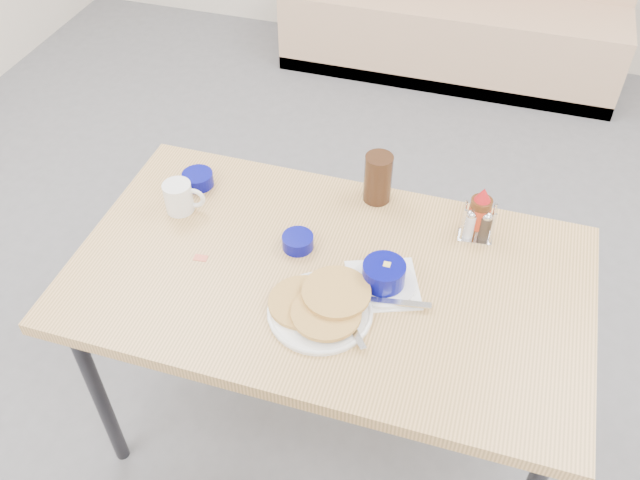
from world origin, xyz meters
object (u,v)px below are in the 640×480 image
(dining_table, at_px, (328,288))
(condiment_caddy, at_px, (477,227))
(syrup_bottle, at_px, (479,213))
(coffee_mug, at_px, (180,197))
(creamer_bowl, at_px, (198,179))
(butter_bowl, at_px, (298,242))
(booth_bench, at_px, (454,10))
(pancake_plate, at_px, (321,307))
(amber_tumbler, at_px, (378,178))
(grits_setting, at_px, (384,277))

(dining_table, height_order, condiment_caddy, condiment_caddy)
(dining_table, distance_m, syrup_bottle, 0.47)
(coffee_mug, xyz_separation_m, creamer_bowl, (-0.00, 0.12, -0.03))
(dining_table, height_order, butter_bowl, butter_bowl)
(butter_bowl, bearing_deg, booth_bench, 87.40)
(dining_table, relative_size, pancake_plate, 4.96)
(pancake_plate, xyz_separation_m, creamer_bowl, (-0.51, 0.38, 0.00))
(condiment_caddy, bearing_deg, booth_bench, 92.83)
(amber_tumbler, height_order, condiment_caddy, amber_tumbler)
(amber_tumbler, relative_size, condiment_caddy, 1.37)
(butter_bowl, distance_m, amber_tumbler, 0.32)
(grits_setting, distance_m, creamer_bowl, 0.69)
(butter_bowl, xyz_separation_m, syrup_bottle, (0.47, 0.21, 0.05))
(dining_table, bearing_deg, syrup_bottle, 38.14)
(condiment_caddy, relative_size, syrup_bottle, 0.71)
(dining_table, relative_size, condiment_caddy, 12.25)
(butter_bowl, height_order, condiment_caddy, condiment_caddy)
(grits_setting, bearing_deg, pancake_plate, -134.30)
(pancake_plate, xyz_separation_m, condiment_caddy, (0.34, 0.39, 0.02))
(booth_bench, relative_size, dining_table, 1.36)
(grits_setting, bearing_deg, amber_tumbler, 106.33)
(pancake_plate, relative_size, condiment_caddy, 2.47)
(booth_bench, relative_size, condiment_caddy, 16.63)
(grits_setting, xyz_separation_m, condiment_caddy, (0.21, 0.26, 0.01))
(amber_tumbler, bearing_deg, condiment_caddy, -15.14)
(grits_setting, bearing_deg, condiment_caddy, 50.97)
(booth_bench, bearing_deg, butter_bowl, -92.60)
(butter_bowl, bearing_deg, pancake_plate, -57.69)
(coffee_mug, bearing_deg, syrup_bottle, 10.70)
(condiment_caddy, bearing_deg, amber_tumbler, 158.71)
(butter_bowl, height_order, amber_tumbler, amber_tumbler)
(pancake_plate, relative_size, grits_setting, 1.08)
(booth_bench, bearing_deg, amber_tumbler, -88.67)
(creamer_bowl, bearing_deg, amber_tumbler, 10.24)
(grits_setting, relative_size, creamer_bowl, 2.74)
(booth_bench, relative_size, syrup_bottle, 11.80)
(creamer_bowl, distance_m, syrup_bottle, 0.85)
(booth_bench, distance_m, amber_tumbler, 2.25)
(pancake_plate, bearing_deg, dining_table, 98.26)
(dining_table, height_order, syrup_bottle, syrup_bottle)
(dining_table, bearing_deg, booth_bench, 90.00)
(creamer_bowl, xyz_separation_m, condiment_caddy, (0.85, 0.01, 0.02))
(creamer_bowl, relative_size, syrup_bottle, 0.59)
(creamer_bowl, relative_size, amber_tumbler, 0.61)
(condiment_caddy, height_order, syrup_bottle, syrup_bottle)
(dining_table, distance_m, coffee_mug, 0.52)
(grits_setting, distance_m, amber_tumbler, 0.36)
(booth_bench, bearing_deg, coffee_mug, -101.53)
(coffee_mug, xyz_separation_m, condiment_caddy, (0.85, 0.14, -0.01))
(booth_bench, relative_size, amber_tumbler, 12.13)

